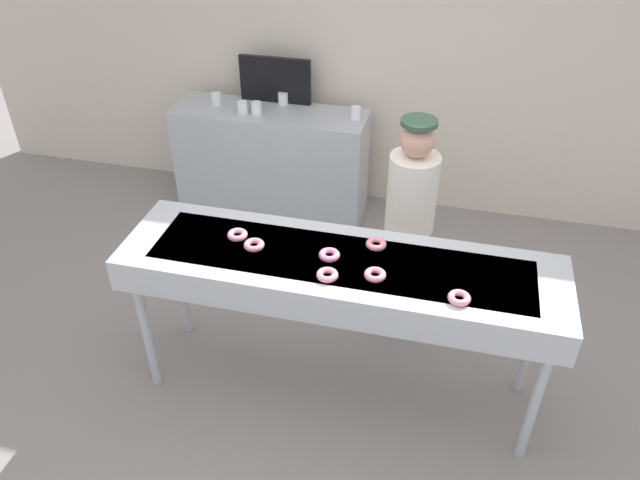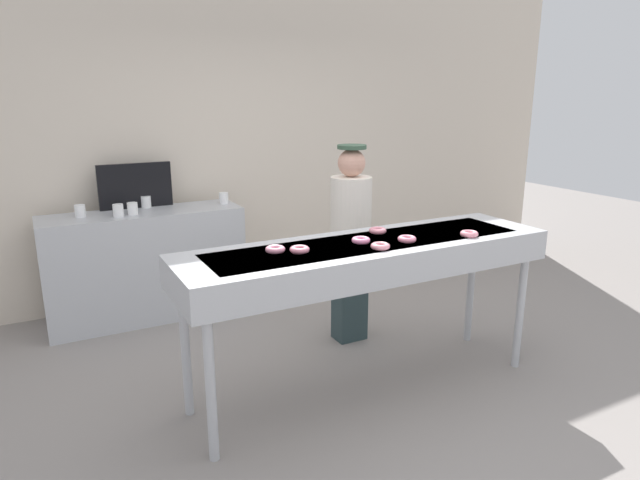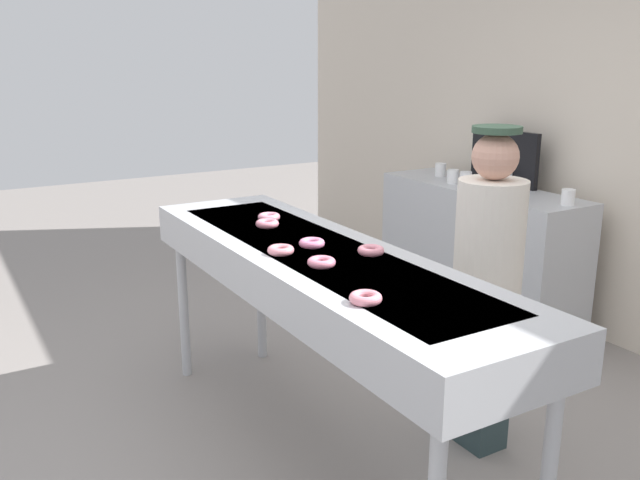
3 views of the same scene
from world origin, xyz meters
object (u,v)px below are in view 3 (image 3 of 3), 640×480
at_px(paper_cup_1, 568,197).
at_px(menu_display, 504,157).
at_px(paper_cup_3, 466,179).
at_px(strawberry_donut_0, 366,298).
at_px(strawberry_donut_4, 321,262).
at_px(paper_cup_2, 507,179).
at_px(prep_counter, 477,251).
at_px(strawberry_donut_3, 371,250).
at_px(fryer_conveyor, 318,271).
at_px(strawberry_donut_6, 269,217).
at_px(paper_cup_4, 441,170).
at_px(worker_baker, 487,276).
at_px(strawberry_donut_1, 312,243).
at_px(strawberry_donut_5, 281,250).
at_px(strawberry_donut_2, 267,224).
at_px(paper_cup_0, 453,176).

height_order(paper_cup_1, menu_display, menu_display).
bearing_deg(paper_cup_3, menu_display, 73.15).
height_order(strawberry_donut_0, strawberry_donut_4, same).
bearing_deg(strawberry_donut_0, paper_cup_1, 113.54).
bearing_deg(paper_cup_3, paper_cup_2, 57.29).
bearing_deg(paper_cup_1, prep_counter, -178.00).
bearing_deg(strawberry_donut_4, strawberry_donut_3, 98.25).
bearing_deg(paper_cup_3, strawberry_donut_4, -56.32).
xyz_separation_m(fryer_conveyor, strawberry_donut_6, (-0.61, 0.06, 0.12)).
distance_m(strawberry_donut_6, paper_cup_4, 2.12).
height_order(worker_baker, paper_cup_3, worker_baker).
relative_size(strawberry_donut_1, paper_cup_3, 1.16).
xyz_separation_m(strawberry_donut_3, paper_cup_4, (-1.68, 1.82, -0.04)).
relative_size(strawberry_donut_5, paper_cup_3, 1.16).
distance_m(strawberry_donut_2, worker_baker, 1.10).
bearing_deg(strawberry_donut_0, paper_cup_0, 132.48).
bearing_deg(strawberry_donut_2, strawberry_donut_6, 150.08).
height_order(paper_cup_4, menu_display, menu_display).
relative_size(strawberry_donut_4, paper_cup_0, 1.16).
bearing_deg(fryer_conveyor, strawberry_donut_4, -27.49).
relative_size(prep_counter, paper_cup_4, 16.48).
height_order(strawberry_donut_3, paper_cup_2, strawberry_donut_3).
xyz_separation_m(strawberry_donut_2, paper_cup_2, (-0.47, 2.14, -0.04)).
height_order(strawberry_donut_0, worker_baker, worker_baker).
height_order(strawberry_donut_0, menu_display, menu_display).
bearing_deg(worker_baker, paper_cup_3, -41.43).
distance_m(strawberry_donut_3, prep_counter, 2.23).
height_order(strawberry_donut_4, paper_cup_1, strawberry_donut_4).
relative_size(strawberry_donut_1, strawberry_donut_6, 1.00).
distance_m(strawberry_donut_5, paper_cup_0, 2.37).
height_order(strawberry_donut_1, paper_cup_4, strawberry_donut_1).
xyz_separation_m(strawberry_donut_0, paper_cup_2, (-1.61, 2.32, -0.04)).
xyz_separation_m(paper_cup_1, paper_cup_3, (-0.82, -0.10, 0.00)).
distance_m(strawberry_donut_6, paper_cup_3, 1.89).
relative_size(paper_cup_3, menu_display, 0.16).
distance_m(worker_baker, paper_cup_4, 2.21).
bearing_deg(worker_baker, paper_cup_0, -38.82).
height_order(strawberry_donut_5, menu_display, menu_display).
relative_size(strawberry_donut_0, strawberry_donut_2, 1.00).
xyz_separation_m(strawberry_donut_0, paper_cup_1, (-0.95, 2.18, -0.04)).
bearing_deg(strawberry_donut_3, menu_display, 121.08).
relative_size(paper_cup_3, paper_cup_4, 1.00).
bearing_deg(paper_cup_4, paper_cup_3, -14.45).
bearing_deg(strawberry_donut_5, fryer_conveyor, 80.39).
xyz_separation_m(strawberry_donut_2, paper_cup_3, (-0.62, 1.89, -0.04)).
relative_size(fryer_conveyor, paper_cup_0, 24.51).
bearing_deg(strawberry_donut_3, paper_cup_4, 132.74).
relative_size(strawberry_donut_4, paper_cup_2, 1.16).
bearing_deg(strawberry_donut_3, paper_cup_3, 126.84).
bearing_deg(strawberry_donut_3, fryer_conveyor, -137.30).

